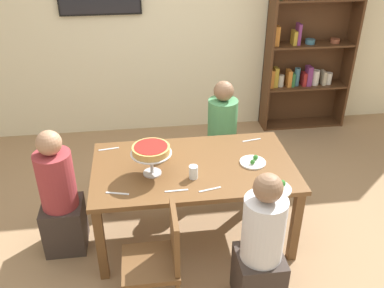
# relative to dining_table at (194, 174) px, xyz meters

# --- Properties ---
(ground_plane) EXTENTS (12.00, 12.00, 0.00)m
(ground_plane) POSITION_rel_dining_table_xyz_m (0.00, 0.00, -0.66)
(ground_plane) COLOR #9E7A56
(rear_partition) EXTENTS (8.00, 0.12, 2.80)m
(rear_partition) POSITION_rel_dining_table_xyz_m (0.00, 2.20, 0.74)
(rear_partition) COLOR beige
(rear_partition) RESTS_ON ground_plane
(dining_table) EXTENTS (1.69, 0.97, 0.74)m
(dining_table) POSITION_rel_dining_table_xyz_m (0.00, 0.00, 0.00)
(dining_table) COLOR brown
(dining_table) RESTS_ON ground_plane
(bookshelf) EXTENTS (1.10, 0.30, 2.21)m
(bookshelf) POSITION_rel_dining_table_xyz_m (1.73, 2.02, 0.47)
(bookshelf) COLOR #4C2D19
(bookshelf) RESTS_ON ground_plane
(diner_near_right) EXTENTS (0.34, 0.34, 1.15)m
(diner_near_right) POSITION_rel_dining_table_xyz_m (0.38, -0.80, -0.16)
(diner_near_right) COLOR #382D28
(diner_near_right) RESTS_ON ground_plane
(diner_head_west) EXTENTS (0.34, 0.34, 1.15)m
(diner_head_west) POSITION_rel_dining_table_xyz_m (-1.13, -0.01, -0.16)
(diner_head_west) COLOR #382D28
(diner_head_west) RESTS_ON ground_plane
(diner_far_right) EXTENTS (0.34, 0.34, 1.15)m
(diner_far_right) POSITION_rel_dining_table_xyz_m (0.41, 0.81, -0.16)
(diner_far_right) COLOR #382D28
(diner_far_right) RESTS_ON ground_plane
(chair_near_left) EXTENTS (0.40, 0.40, 0.87)m
(chair_near_left) POSITION_rel_dining_table_xyz_m (-0.34, -0.75, -0.17)
(chair_near_left) COLOR brown
(chair_near_left) RESTS_ON ground_plane
(deep_dish_pizza_stand) EXTENTS (0.33, 0.33, 0.26)m
(deep_dish_pizza_stand) POSITION_rel_dining_table_xyz_m (-0.35, -0.07, 0.29)
(deep_dish_pizza_stand) COLOR silver
(deep_dish_pizza_stand) RESTS_ON dining_table
(salad_plate_near_diner) EXTENTS (0.21, 0.21, 0.07)m
(salad_plate_near_diner) POSITION_rel_dining_table_xyz_m (-0.38, 0.35, 0.10)
(salad_plate_near_diner) COLOR white
(salad_plate_near_diner) RESTS_ON dining_table
(salad_plate_far_diner) EXTENTS (0.24, 0.24, 0.07)m
(salad_plate_far_diner) POSITION_rel_dining_table_xyz_m (0.58, -0.42, 0.10)
(salad_plate_far_diner) COLOR white
(salad_plate_far_diner) RESTS_ON dining_table
(salad_plate_spare) EXTENTS (0.22, 0.22, 0.06)m
(salad_plate_spare) POSITION_rel_dining_table_xyz_m (0.50, -0.03, 0.10)
(salad_plate_spare) COLOR white
(salad_plate_spare) RESTS_ON dining_table
(beer_glass_amber_tall) EXTENTS (0.07, 0.07, 0.13)m
(beer_glass_amber_tall) POSITION_rel_dining_table_xyz_m (-0.22, 0.15, 0.15)
(beer_glass_amber_tall) COLOR gold
(beer_glass_amber_tall) RESTS_ON dining_table
(water_glass_clear_near) EXTENTS (0.07, 0.07, 0.11)m
(water_glass_clear_near) POSITION_rel_dining_table_xyz_m (-0.03, -0.18, 0.14)
(water_glass_clear_near) COLOR white
(water_glass_clear_near) RESTS_ON dining_table
(cutlery_fork_near) EXTENTS (0.18, 0.06, 0.00)m
(cutlery_fork_near) POSITION_rel_dining_table_xyz_m (-0.63, -0.31, 0.09)
(cutlery_fork_near) COLOR silver
(cutlery_fork_near) RESTS_ON dining_table
(cutlery_knife_near) EXTENTS (0.18, 0.04, 0.00)m
(cutlery_knife_near) POSITION_rel_dining_table_xyz_m (-0.72, 0.36, 0.09)
(cutlery_knife_near) COLOR silver
(cutlery_knife_near) RESTS_ON dining_table
(cutlery_fork_far) EXTENTS (0.18, 0.02, 0.00)m
(cutlery_fork_far) POSITION_rel_dining_table_xyz_m (-0.18, -0.34, 0.09)
(cutlery_fork_far) COLOR silver
(cutlery_fork_far) RESTS_ON dining_table
(cutlery_knife_far) EXTENTS (0.18, 0.05, 0.00)m
(cutlery_knife_far) POSITION_rel_dining_table_xyz_m (0.59, 0.35, 0.09)
(cutlery_knife_far) COLOR silver
(cutlery_knife_far) RESTS_ON dining_table
(cutlery_spare_fork) EXTENTS (0.18, 0.05, 0.00)m
(cutlery_spare_fork) POSITION_rel_dining_table_xyz_m (0.08, -0.36, 0.09)
(cutlery_spare_fork) COLOR silver
(cutlery_spare_fork) RESTS_ON dining_table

